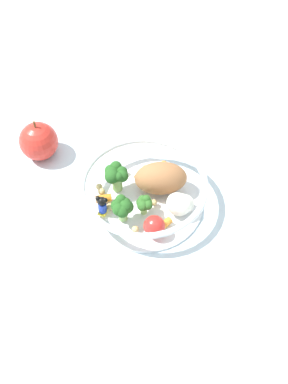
% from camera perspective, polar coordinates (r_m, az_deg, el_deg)
% --- Properties ---
extents(ground_plane, '(2.40, 2.40, 0.00)m').
position_cam_1_polar(ground_plane, '(0.81, -0.07, -0.29)').
color(ground_plane, silver).
extents(food_container, '(0.20, 0.20, 0.06)m').
position_cam_1_polar(food_container, '(0.77, 0.69, -0.06)').
color(food_container, white).
rests_on(food_container, ground_plane).
extents(loose_apple, '(0.07, 0.07, 0.08)m').
position_cam_1_polar(loose_apple, '(0.86, -12.25, 5.84)').
color(loose_apple, red).
rests_on(loose_apple, ground_plane).
extents(folded_napkin, '(0.14, 0.15, 0.01)m').
position_cam_1_polar(folded_napkin, '(0.73, 12.54, -10.80)').
color(folded_napkin, silver).
rests_on(folded_napkin, ground_plane).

